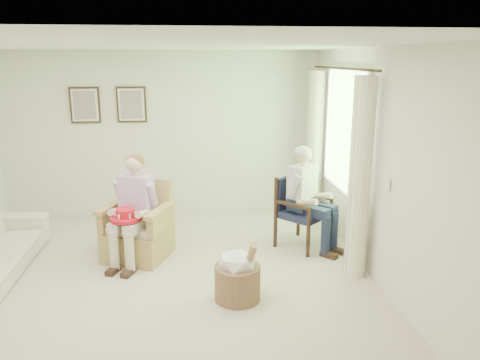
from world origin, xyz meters
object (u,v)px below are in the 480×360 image
at_px(red_hat, 126,216).
at_px(wood_armchair, 302,208).
at_px(person_wicker, 135,203).
at_px(person_dark, 306,191).
at_px(hatbox, 238,275).
at_px(wicker_armchair, 138,234).

bearing_deg(red_hat, wood_armchair, 12.78).
bearing_deg(person_wicker, person_dark, 25.75).
bearing_deg(hatbox, person_wicker, 135.80).
height_order(wicker_armchair, red_hat, wicker_armchair).
relative_size(wicker_armchair, wood_armchair, 1.03).
height_order(wood_armchair, hatbox, wood_armchair).
distance_m(person_wicker, hatbox, 1.67).
bearing_deg(wicker_armchair, wood_armchair, 26.46).
xyz_separation_m(wicker_armchair, wood_armchair, (2.18, 0.20, 0.21)).
xyz_separation_m(wicker_armchair, person_dark, (2.18, 0.04, 0.48)).
bearing_deg(person_wicker, hatbox, -22.89).
relative_size(wood_armchair, person_wicker, 0.71).
distance_m(person_dark, red_hat, 2.31).
bearing_deg(person_dark, hatbox, -171.74).
xyz_separation_m(wood_armchair, person_wicker, (-2.18, -0.32, 0.25)).
height_order(person_wicker, person_dark, person_dark).
bearing_deg(hatbox, wood_armchair, 54.46).
distance_m(person_wicker, red_hat, 0.24).
xyz_separation_m(wicker_armchair, hatbox, (1.15, -1.25, -0.03)).
xyz_separation_m(person_dark, hatbox, (-1.03, -1.29, -0.51)).
height_order(person_wicker, hatbox, person_wicker).
bearing_deg(wood_armchair, wicker_armchair, 142.09).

